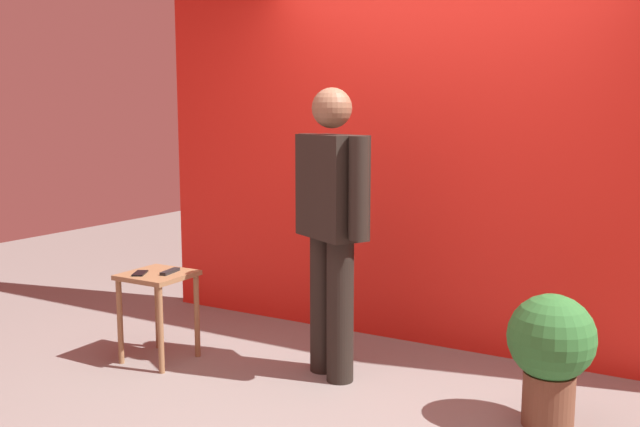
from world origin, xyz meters
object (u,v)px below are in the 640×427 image
Objects in this scene: side_table at (158,291)px; standing_person at (332,218)px; cell_phone at (140,273)px; potted_plant at (551,349)px; tv_remote at (170,271)px.

standing_person is at bearing 16.02° from side_table.
standing_person reaches higher than side_table.
standing_person is at bearing -9.92° from cell_phone.
cell_phone is 0.21× the size of potted_plant.
standing_person is at bearing 6.12° from tv_remote.
potted_plant is at bearing -20.70° from cell_phone.
tv_remote is at bearing 24.51° from side_table.
standing_person is at bearing 177.60° from potted_plant.
standing_person reaches higher than tv_remote.
tv_remote is at bearing -174.41° from potted_plant.
standing_person is 12.03× the size of cell_phone.
potted_plant is at bearing -3.66° from tv_remote.
cell_phone reaches higher than side_table.
tv_remote is at bearing -164.64° from standing_person.
side_table is 0.16m from tv_remote.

